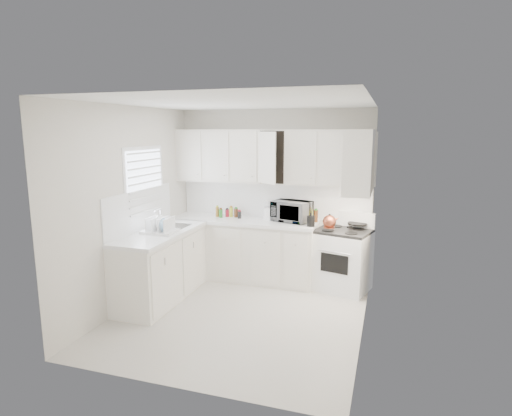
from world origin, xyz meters
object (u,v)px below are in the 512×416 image
at_px(microwave, 292,209).
at_px(rice_cooker, 271,212).
at_px(utensil_crock, 311,214).
at_px(tea_kettle, 329,221).
at_px(stove, 342,252).
at_px(dish_rack, 160,224).

distance_m(microwave, rice_cooker, 0.34).
bearing_deg(rice_cooker, utensil_crock, -24.47).
xyz_separation_m(tea_kettle, microwave, (-0.59, 0.24, 0.09)).
distance_m(stove, rice_cooker, 1.22).
bearing_deg(rice_cooker, dish_rack, -133.07).
xyz_separation_m(microwave, rice_cooker, (-0.33, 0.04, -0.07)).
relative_size(microwave, rice_cooker, 2.42).
bearing_deg(utensil_crock, stove, 21.89).
bearing_deg(dish_rack, microwave, 38.24).
relative_size(rice_cooker, dish_rack, 0.52).
xyz_separation_m(stove, utensil_crock, (-0.44, -0.18, 0.56)).
distance_m(tea_kettle, utensil_crock, 0.27).
height_order(microwave, utensil_crock, microwave).
relative_size(tea_kettle, dish_rack, 0.53).
relative_size(stove, utensil_crock, 3.14).
xyz_separation_m(tea_kettle, rice_cooker, (-0.93, 0.28, 0.02)).
bearing_deg(microwave, utensil_crock, -21.34).
bearing_deg(rice_cooker, stove, -6.65).
height_order(microwave, rice_cooker, microwave).
bearing_deg(stove, dish_rack, -138.71).
bearing_deg(tea_kettle, microwave, 152.00).
bearing_deg(stove, utensil_crock, -143.57).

